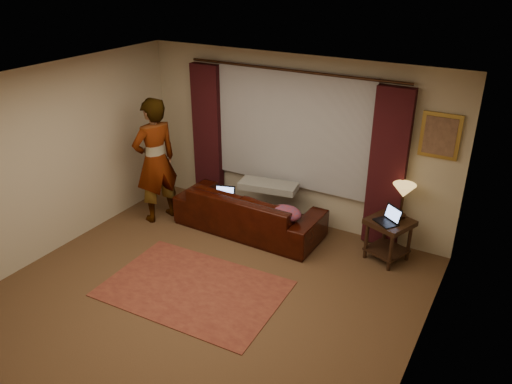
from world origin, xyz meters
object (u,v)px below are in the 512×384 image
tiffany_lamp (402,201)px  person (155,161)px  laptop_table (387,216)px  sofa (249,203)px  end_table (388,240)px  laptop_sofa (223,196)px

tiffany_lamp → person: 3.70m
laptop_table → sofa: bearing=-141.1°
end_table → person: (-3.52, -0.62, 0.68)m
sofa → laptop_table: (2.04, 0.14, 0.27)m
end_table → person: 3.64m
person → sofa: bearing=123.9°
person → laptop_table: bearing=117.6°
person → end_table: bearing=119.2°
sofa → laptop_sofa: sofa is taller
tiffany_lamp → person: size_ratio=0.25×
tiffany_lamp → person: bearing=-167.9°
sofa → end_table: sofa is taller
end_table → laptop_table: bearing=-107.2°
tiffany_lamp → laptop_table: size_ratio=1.50×
person → laptop_sofa: bearing=119.5°
tiffany_lamp → person: (-3.61, -0.78, 0.13)m
end_table → tiffany_lamp: 0.58m
laptop_table → person: 3.54m
end_table → person: bearing=-170.0°
end_table → tiffany_lamp: bearing=59.0°
sofa → laptop_table: sofa is taller
sofa → person: bearing=15.5°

